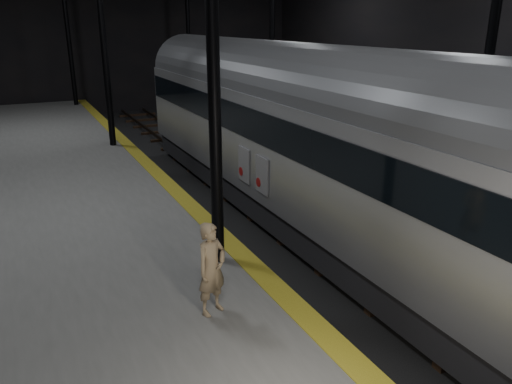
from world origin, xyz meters
TOP-DOWN VIEW (x-y plane):
  - ground at (0.00, 0.00)m, footprint 44.00×44.00m
  - platform_left at (-7.50, 0.00)m, footprint 9.00×43.80m
  - platform_right at (7.50, 0.00)m, footprint 9.00×43.80m
  - tactile_strip at (-3.25, 0.00)m, footprint 0.50×43.80m
  - track at (0.00, 0.00)m, footprint 2.40×43.00m
  - train at (-0.00, -0.50)m, footprint 2.98×19.90m
  - woman at (-4.67, -5.90)m, footprint 0.74×0.63m

SIDE VIEW (x-z plane):
  - ground at x=0.00m, z-range 0.00..0.00m
  - track at x=0.00m, z-range -0.05..0.19m
  - platform_left at x=-7.50m, z-range 0.00..1.00m
  - platform_right at x=7.50m, z-range 0.00..1.00m
  - tactile_strip at x=-3.25m, z-range 1.00..1.01m
  - woman at x=-4.67m, z-range 1.00..2.72m
  - train at x=0.00m, z-range 0.31..5.63m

